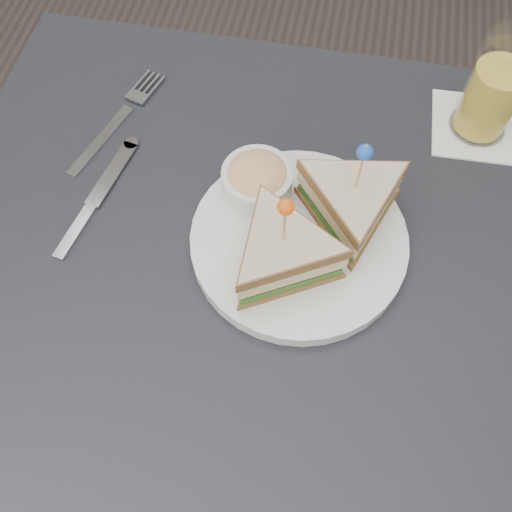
% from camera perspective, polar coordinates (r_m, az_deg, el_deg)
% --- Properties ---
extents(ground_plane, '(3.50, 3.50, 0.00)m').
position_cam_1_polar(ground_plane, '(1.38, -0.51, -16.47)').
color(ground_plane, '#3F3833').
extents(table, '(0.80, 0.80, 0.75)m').
position_cam_1_polar(table, '(0.73, -0.92, -5.29)').
color(table, black).
rests_on(table, ground).
extents(plate_meal, '(0.29, 0.27, 0.15)m').
position_cam_1_polar(plate_meal, '(0.65, 5.11, 3.07)').
color(plate_meal, white).
rests_on(plate_meal, table).
extents(cutlery_fork, '(0.08, 0.20, 0.01)m').
position_cam_1_polar(cutlery_fork, '(0.82, -13.39, 13.38)').
color(cutlery_fork, silver).
rests_on(cutlery_fork, table).
extents(cutlery_knife, '(0.05, 0.20, 0.01)m').
position_cam_1_polar(cutlery_knife, '(0.74, -15.82, 5.38)').
color(cutlery_knife, silver).
rests_on(cutlery_knife, table).
extents(drink_set, '(0.12, 0.12, 0.15)m').
position_cam_1_polar(drink_set, '(0.80, 22.71, 14.96)').
color(drink_set, white).
rests_on(drink_set, table).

